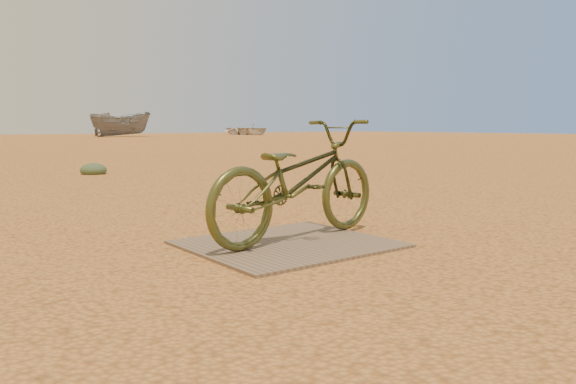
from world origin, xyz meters
TOP-DOWN VIEW (x-y plane):
  - ground at (0.00, 0.00)m, footprint 120.00×120.00m
  - plywood_board at (-0.17, -0.53)m, footprint 1.45×1.28m
  - bicycle at (-0.02, -0.46)m, footprint 1.85×0.87m
  - boat_mid_right at (14.30, 41.16)m, footprint 5.49×2.55m
  - boat_far_right at (27.75, 42.79)m, footprint 4.48×5.75m
  - kale_b at (0.73, 6.74)m, footprint 0.49×0.49m

SIDE VIEW (x-z plane):
  - ground at x=0.00m, z-range 0.00..0.00m
  - kale_b at x=0.73m, z-range -0.13..0.13m
  - plywood_board at x=-0.17m, z-range 0.00..0.02m
  - bicycle at x=-0.02m, z-range 0.02..0.96m
  - boat_far_right at x=27.75m, z-range 0.00..1.09m
  - boat_mid_right at x=14.30m, z-range 0.00..2.05m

